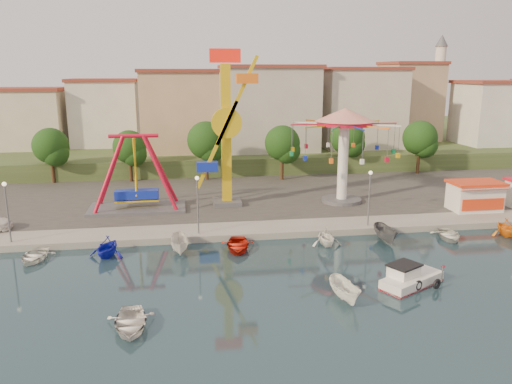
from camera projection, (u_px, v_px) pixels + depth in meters
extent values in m
plane|color=#132834|center=(324.00, 296.00, 33.86)|extent=(200.00, 200.00, 0.00)
cube|color=#9E998E|center=(232.00, 151.00, 93.37)|extent=(200.00, 100.00, 0.60)
cube|color=#4C4944|center=(257.00, 188.00, 62.55)|extent=(90.00, 28.00, 0.01)
cube|color=#384C26|center=(229.00, 141.00, 97.89)|extent=(200.00, 60.00, 3.00)
cube|color=#59595E|center=(138.00, 208.00, 52.84)|extent=(10.00, 5.00, 0.30)
cube|color=#1428B1|center=(137.00, 195.00, 52.50)|extent=(4.50, 1.40, 1.00)
cylinder|color=red|center=(133.00, 136.00, 51.04)|extent=(5.00, 0.40, 0.40)
cube|color=#59595E|center=(227.00, 202.00, 54.76)|extent=(3.00, 3.00, 0.50)
cube|color=gold|center=(226.00, 136.00, 53.05)|extent=(1.00, 1.00, 15.00)
cube|color=red|center=(225.00, 56.00, 51.09)|extent=(3.20, 0.50, 1.40)
cylinder|color=gold|center=(227.00, 123.00, 51.92)|extent=(3.20, 0.50, 3.20)
cube|color=gold|center=(237.00, 101.00, 51.35)|extent=(4.58, 0.35, 9.20)
cube|color=orange|center=(247.00, 78.00, 50.97)|extent=(2.20, 1.20, 1.00)
cylinder|color=#59595E|center=(341.00, 200.00, 55.82)|extent=(4.40, 4.40, 0.40)
cylinder|color=white|center=(343.00, 162.00, 54.80)|extent=(1.10, 1.10, 9.00)
cylinder|color=red|center=(345.00, 123.00, 53.79)|extent=(6.00, 6.00, 0.50)
cone|color=red|center=(345.00, 115.00, 53.58)|extent=(6.40, 6.40, 1.40)
cube|color=white|center=(475.00, 197.00, 52.28)|extent=(5.00, 3.00, 2.80)
cube|color=red|center=(476.00, 183.00, 51.92)|extent=(5.40, 3.40, 0.25)
cube|color=red|center=(486.00, 190.00, 50.37)|extent=(5.00, 0.77, 0.43)
cylinder|color=#59595E|center=(8.00, 214.00, 42.16)|extent=(0.14, 0.14, 5.00)
cylinder|color=#59595E|center=(198.00, 207.00, 44.47)|extent=(0.14, 0.14, 5.00)
cylinder|color=#59595E|center=(369.00, 200.00, 46.78)|extent=(0.14, 0.14, 5.00)
cylinder|color=#382314|center=(53.00, 169.00, 65.07)|extent=(0.44, 0.44, 3.60)
sphere|color=black|center=(51.00, 146.00, 64.34)|extent=(4.60, 4.60, 4.60)
cylinder|color=#382314|center=(131.00, 169.00, 65.83)|extent=(0.44, 0.44, 3.40)
sphere|color=black|center=(129.00, 147.00, 65.14)|extent=(4.35, 4.35, 4.35)
cylinder|color=#382314|center=(207.00, 165.00, 66.80)|extent=(0.44, 0.44, 3.92)
sphere|color=black|center=(206.00, 140.00, 66.00)|extent=(5.02, 5.02, 5.02)
cylinder|color=#382314|center=(282.00, 166.00, 66.89)|extent=(0.44, 0.44, 3.66)
sphere|color=black|center=(282.00, 143.00, 66.15)|extent=(4.68, 4.68, 4.68)
cylinder|color=#382314|center=(346.00, 160.00, 71.19)|extent=(0.44, 0.44, 3.80)
sphere|color=black|center=(347.00, 137.00, 70.42)|extent=(4.86, 4.86, 4.86)
cylinder|color=#382314|center=(418.00, 160.00, 70.89)|extent=(0.44, 0.44, 3.77)
sphere|color=black|center=(420.00, 138.00, 70.13)|extent=(4.83, 4.83, 4.83)
cube|color=beige|center=(10.00, 114.00, 71.20)|extent=(9.26, 9.53, 11.87)
cube|color=silver|center=(103.00, 120.00, 78.43)|extent=(12.33, 9.01, 8.63)
cube|color=tan|center=(187.00, 111.00, 80.58)|extent=(11.95, 9.28, 11.23)
cube|color=beige|center=(274.00, 118.00, 79.78)|extent=(12.59, 10.50, 9.20)
cube|color=beige|center=(348.00, 115.00, 84.99)|extent=(10.75, 9.23, 9.24)
cube|color=tan|center=(427.00, 109.00, 84.88)|extent=(12.77, 10.96, 11.21)
cube|color=silver|center=(497.00, 105.00, 84.95)|extent=(8.23, 8.98, 12.36)
cylinder|color=silver|center=(438.00, 93.00, 88.36)|extent=(1.80, 1.80, 16.00)
cylinder|color=#59595E|center=(440.00, 64.00, 87.18)|extent=(2.80, 2.80, 0.30)
cone|color=#59595E|center=(442.00, 41.00, 86.24)|extent=(2.20, 2.20, 2.00)
cube|color=white|center=(412.00, 282.00, 35.43)|extent=(5.28, 4.08, 0.90)
cube|color=red|center=(411.00, 284.00, 35.48)|extent=(5.28, 4.08, 0.16)
cube|color=white|center=(404.00, 272.00, 35.26)|extent=(2.47, 2.28, 0.90)
cube|color=black|center=(404.00, 265.00, 35.14)|extent=(2.74, 2.55, 0.12)
torus|color=black|center=(418.00, 285.00, 34.43)|extent=(0.76, 0.54, 0.76)
torus|color=black|center=(437.00, 284.00, 34.68)|extent=(0.76, 0.54, 0.76)
imported|color=white|center=(130.00, 323.00, 29.41)|extent=(3.13, 4.21, 0.84)
imported|color=white|center=(345.00, 291.00, 32.99)|extent=(1.78, 3.75, 1.40)
imported|color=white|center=(34.00, 256.00, 40.11)|extent=(3.09, 3.96, 0.75)
imported|color=#151BB8|center=(107.00, 247.00, 40.82)|extent=(3.71, 4.00, 1.74)
imported|color=silver|center=(180.00, 244.00, 41.71)|extent=(1.61, 3.91, 1.49)
imported|color=red|center=(238.00, 245.00, 42.48)|extent=(3.36, 4.40, 0.85)
imported|color=white|center=(326.00, 237.00, 43.52)|extent=(2.87, 3.23, 1.57)
imported|color=#525357|center=(386.00, 234.00, 44.33)|extent=(1.47, 3.88, 1.50)
imported|color=silver|center=(449.00, 235.00, 45.28)|extent=(3.34, 4.18, 0.77)
imported|color=orange|center=(507.00, 227.00, 46.00)|extent=(3.10, 3.48, 1.68)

